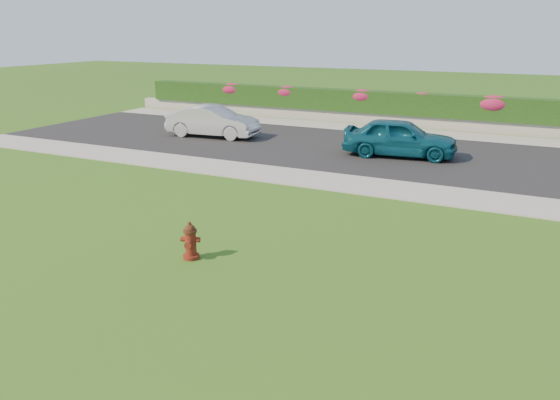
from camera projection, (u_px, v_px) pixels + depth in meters
The scene contains 14 objects.
ground at pixel (211, 315), 9.45m from camera, with size 120.00×120.00×0.00m, color black.
street_far at pixel (290, 143), 23.54m from camera, with size 26.00×8.00×0.04m, color black.
sidewalk_far at pixel (207, 166), 19.67m from camera, with size 24.00×2.00×0.04m, color gray.
sidewalk_beyond at pixel (409, 132), 26.17m from camera, with size 34.00×2.00×0.04m, color gray.
retaining_wall at pixel (417, 122), 27.37m from camera, with size 34.00×0.40×0.60m, color gray.
hedge at pixel (418, 104), 27.20m from camera, with size 32.00×0.90×1.10m, color black.
fire_hydrant at pixel (190, 241), 11.67m from camera, with size 0.43×0.41×0.83m.
sedan_teal at pixel (400, 137), 20.91m from camera, with size 1.72×4.29×1.46m, color #0C495D.
sedan_silver at pixel (213, 121), 24.75m from camera, with size 1.47×4.22×1.39m, color #AFB1B7.
flower_clump_a at pixel (232, 89), 31.51m from camera, with size 1.40×0.90×0.70m, color #B71F47.
flower_clump_b at pixel (287, 92), 30.04m from camera, with size 1.33×0.86×0.67m, color #B71F47.
flower_clump_c at pixel (362, 96), 28.24m from camera, with size 1.37×0.88×0.69m, color #B71F47.
flower_clump_d at pixel (422, 98), 26.95m from camera, with size 1.07×0.69×0.54m, color #B71F47.
flower_clump_e at pixel (493, 104), 25.59m from camera, with size 1.56×1.01×0.78m, color #B71F47.
Camera 1 is at (4.75, -7.05, 4.73)m, focal length 35.00 mm.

